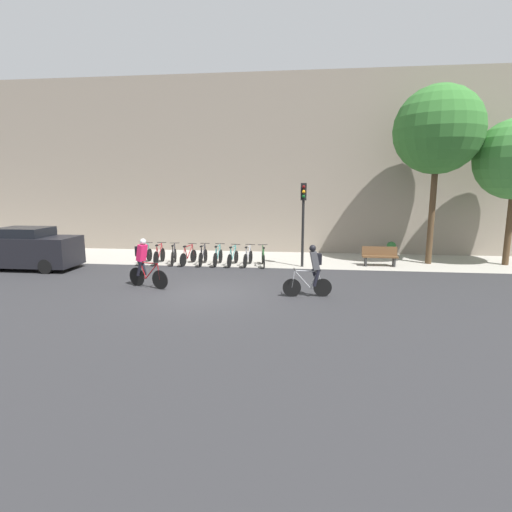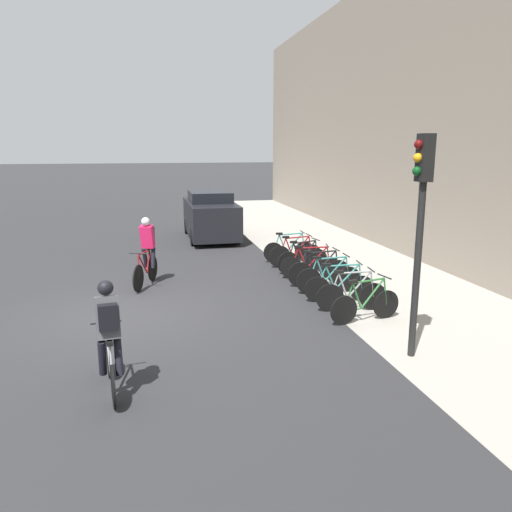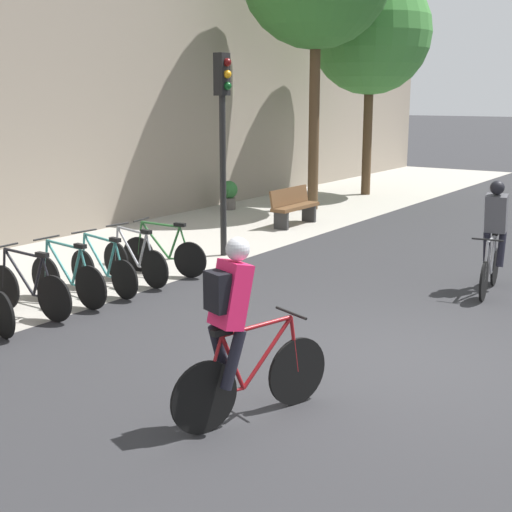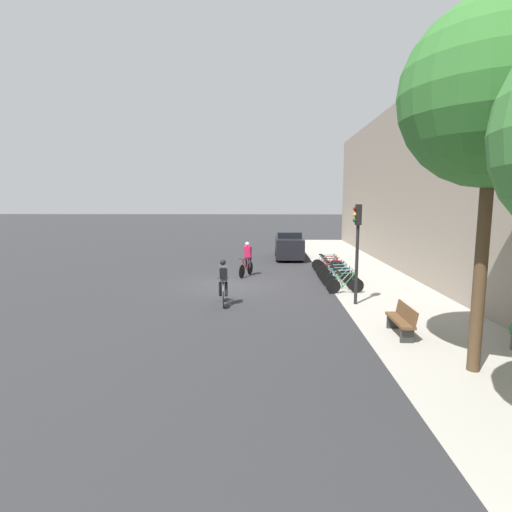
# 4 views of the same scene
# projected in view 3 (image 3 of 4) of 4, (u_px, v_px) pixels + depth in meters

# --- Properties ---
(ground) EXTENTS (200.00, 200.00, 0.00)m
(ground) POSITION_uv_depth(u_px,v_px,m) (396.00, 360.00, 8.31)
(ground) COLOR #2B2B2D
(kerb_strip) EXTENTS (44.00, 4.50, 0.01)m
(kerb_strip) POSITION_uv_depth(u_px,v_px,m) (22.00, 278.00, 12.01)
(kerb_strip) COLOR #A39E93
(kerb_strip) RESTS_ON ground
(cyclist_pink) EXTENTS (1.68, 0.70, 1.79)m
(cyclist_pink) POSITION_uv_depth(u_px,v_px,m) (237.00, 327.00, 6.52)
(cyclist_pink) COLOR black
(cyclist_pink) RESTS_ON ground
(cyclist_grey) EXTENTS (1.63, 0.50, 1.75)m
(cyclist_grey) POSITION_uv_depth(u_px,v_px,m) (494.00, 232.00, 11.09)
(cyclist_grey) COLOR black
(cyclist_grey) RESTS_ON ground
(parked_bike_4) EXTENTS (0.46, 1.71, 0.96)m
(parked_bike_4) POSITION_uv_depth(u_px,v_px,m) (28.00, 288.00, 9.91)
(parked_bike_4) COLOR black
(parked_bike_4) RESTS_ON ground
(parked_bike_5) EXTENTS (0.46, 1.67, 0.96)m
(parked_bike_5) POSITION_uv_depth(u_px,v_px,m) (68.00, 278.00, 10.49)
(parked_bike_5) COLOR black
(parked_bike_5) RESTS_ON ground
(parked_bike_6) EXTENTS (0.46, 1.66, 0.94)m
(parked_bike_6) POSITION_uv_depth(u_px,v_px,m) (103.00, 269.00, 11.06)
(parked_bike_6) COLOR black
(parked_bike_6) RESTS_ON ground
(parked_bike_7) EXTENTS (0.46, 1.60, 0.95)m
(parked_bike_7) POSITION_uv_depth(u_px,v_px,m) (135.00, 260.00, 11.63)
(parked_bike_7) COLOR black
(parked_bike_7) RESTS_ON ground
(parked_bike_8) EXTENTS (0.46, 1.63, 0.94)m
(parked_bike_8) POSITION_uv_depth(u_px,v_px,m) (164.00, 253.00, 12.20)
(parked_bike_8) COLOR black
(parked_bike_8) RESTS_ON ground
(traffic_light_pole) EXTENTS (0.26, 0.30, 3.77)m
(traffic_light_pole) POSITION_uv_depth(u_px,v_px,m) (223.00, 118.00, 13.18)
(traffic_light_pole) COLOR black
(traffic_light_pole) RESTS_ON ground
(bench) EXTENTS (1.59, 0.44, 0.89)m
(bench) POSITION_uv_depth(u_px,v_px,m) (294.00, 206.00, 16.83)
(bench) COLOR brown
(bench) RESTS_ON ground
(street_tree_1) EXTENTS (3.61, 3.61, 6.64)m
(street_tree_1) POSITION_uv_depth(u_px,v_px,m) (371.00, 34.00, 21.16)
(street_tree_1) COLOR #4C3823
(street_tree_1) RESTS_ON ground
(potted_plant) EXTENTS (0.48, 0.48, 0.78)m
(potted_plant) POSITION_uv_depth(u_px,v_px,m) (229.00, 194.00, 19.18)
(potted_plant) COLOR #56514C
(potted_plant) RESTS_ON ground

